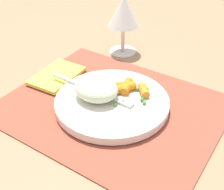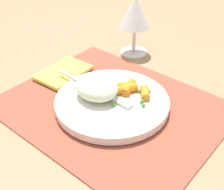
{
  "view_description": "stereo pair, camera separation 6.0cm",
  "coord_description": "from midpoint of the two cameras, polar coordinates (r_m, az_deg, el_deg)",
  "views": [
    {
      "loc": [
        0.28,
        -0.42,
        0.4
      ],
      "look_at": [
        0.0,
        0.0,
        0.03
      ],
      "focal_mm": 49.65,
      "sensor_mm": 36.0,
      "label": 1
    },
    {
      "loc": [
        0.33,
        -0.39,
        0.4
      ],
      "look_at": [
        0.0,
        0.0,
        0.03
      ],
      "focal_mm": 49.65,
      "sensor_mm": 36.0,
      "label": 2
    }
  ],
  "objects": [
    {
      "name": "placemat",
      "position": [
        0.64,
        2.67,
        -2.24
      ],
      "size": [
        0.43,
        0.35,
        0.01
      ],
      "primitive_type": "cube",
      "color": "#9E4733",
      "rests_on": "ground_plane"
    },
    {
      "name": "wine_glass",
      "position": [
        0.81,
        6.48,
        14.58
      ],
      "size": [
        0.08,
        0.08,
        0.15
      ],
      "color": "silver",
      "rests_on": "ground_plane"
    },
    {
      "name": "carrot_portion",
      "position": [
        0.65,
        6.16,
        1.06
      ],
      "size": [
        0.08,
        0.06,
        0.02
      ],
      "color": "orange",
      "rests_on": "plate"
    },
    {
      "name": "fork",
      "position": [
        0.65,
        0.35,
        0.6
      ],
      "size": [
        0.21,
        0.02,
        0.01
      ],
      "color": "silver",
      "rests_on": "plate"
    },
    {
      "name": "ground_plane",
      "position": [
        0.64,
        2.67,
        -2.45
      ],
      "size": [
        2.4,
        2.4,
        0.0
      ],
      "primitive_type": "plane",
      "color": "#997551"
    },
    {
      "name": "napkin",
      "position": [
        0.74,
        -6.65,
        4.09
      ],
      "size": [
        0.09,
        0.13,
        0.01
      ],
      "primitive_type": "cube",
      "rotation": [
        0.0,
        0.0,
        0.06
      ],
      "color": "#EAE54C",
      "rests_on": "placemat"
    },
    {
      "name": "rice_mound",
      "position": [
        0.62,
        -0.12,
        1.28
      ],
      "size": [
        0.09,
        0.08,
        0.04
      ],
      "primitive_type": "ellipsoid",
      "color": "beige",
      "rests_on": "plate"
    },
    {
      "name": "pea_scatter",
      "position": [
        0.64,
        5.2,
        0.02
      ],
      "size": [
        0.09,
        0.09,
        0.01
      ],
      "color": "green",
      "rests_on": "plate"
    },
    {
      "name": "plate",
      "position": [
        0.63,
        2.7,
        -1.43
      ],
      "size": [
        0.23,
        0.23,
        0.02
      ],
      "primitive_type": "cylinder",
      "color": "silver",
      "rests_on": "placemat"
    }
  ]
}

